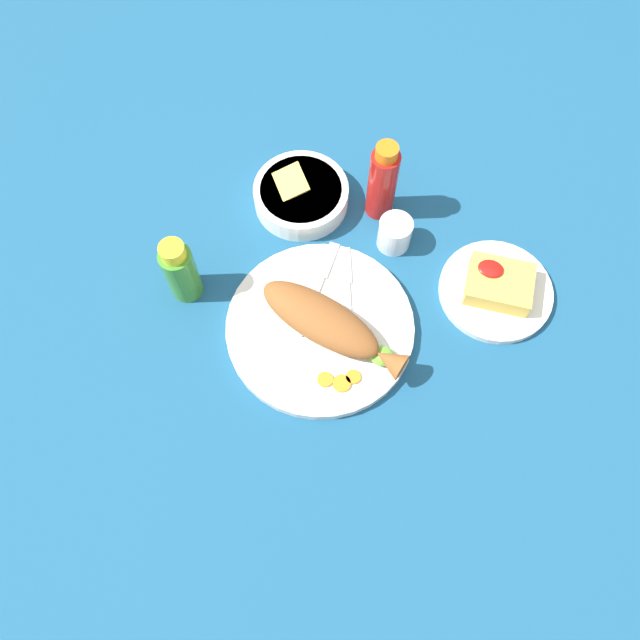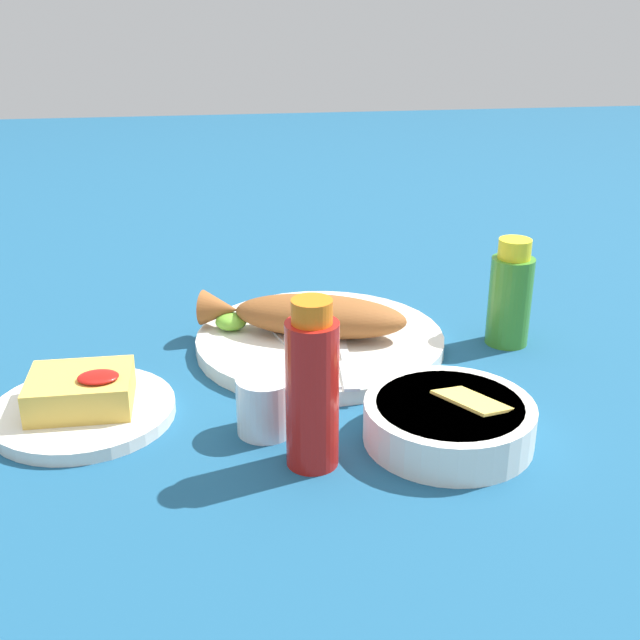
% 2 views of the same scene
% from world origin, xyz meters
% --- Properties ---
extents(ground_plane, '(4.00, 4.00, 0.00)m').
position_xyz_m(ground_plane, '(0.00, 0.00, 0.00)').
color(ground_plane, navy).
extents(main_plate, '(0.31, 0.31, 0.02)m').
position_xyz_m(main_plate, '(0.00, 0.00, 0.01)').
color(main_plate, silver).
rests_on(main_plate, ground_plane).
extents(fried_fish, '(0.27, 0.15, 0.05)m').
position_xyz_m(fried_fish, '(-0.01, 0.00, 0.04)').
color(fried_fish, brown).
rests_on(fried_fish, main_plate).
extents(fork_near, '(0.03, 0.19, 0.00)m').
position_xyz_m(fork_near, '(0.02, -0.08, 0.02)').
color(fork_near, silver).
rests_on(fork_near, main_plate).
extents(fork_far, '(0.06, 0.18, 0.00)m').
position_xyz_m(fork_far, '(-0.03, -0.08, 0.02)').
color(fork_far, silver).
rests_on(fork_far, main_plate).
extents(carrot_slice_near, '(0.03, 0.03, 0.00)m').
position_xyz_m(carrot_slice_near, '(-0.03, 0.09, 0.02)').
color(carrot_slice_near, orange).
rests_on(carrot_slice_near, main_plate).
extents(carrot_slice_mid, '(0.03, 0.03, 0.00)m').
position_xyz_m(carrot_slice_mid, '(-0.06, 0.09, 0.02)').
color(carrot_slice_mid, orange).
rests_on(carrot_slice_mid, main_plate).
extents(carrot_slice_far, '(0.02, 0.02, 0.00)m').
position_xyz_m(carrot_slice_far, '(-0.07, 0.08, 0.02)').
color(carrot_slice_far, orange).
rests_on(carrot_slice_far, main_plate).
extents(lime_wedge_main, '(0.04, 0.03, 0.02)m').
position_xyz_m(lime_wedge_main, '(-0.11, 0.03, 0.03)').
color(lime_wedge_main, '#6BB233').
rests_on(lime_wedge_main, main_plate).
extents(hot_sauce_bottle_red, '(0.05, 0.05, 0.17)m').
position_xyz_m(hot_sauce_bottle_red, '(-0.05, -0.26, 0.08)').
color(hot_sauce_bottle_red, '#B21914').
rests_on(hot_sauce_bottle_red, ground_plane).
extents(hot_sauce_bottle_green, '(0.05, 0.05, 0.14)m').
position_xyz_m(hot_sauce_bottle_green, '(0.24, -0.02, 0.06)').
color(hot_sauce_bottle_green, '#3D8428').
rests_on(hot_sauce_bottle_green, ground_plane).
extents(salt_cup, '(0.06, 0.06, 0.06)m').
position_xyz_m(salt_cup, '(-0.08, -0.20, 0.03)').
color(salt_cup, silver).
rests_on(salt_cup, ground_plane).
extents(side_plate_fries, '(0.19, 0.19, 0.01)m').
position_xyz_m(side_plate_fries, '(-0.27, -0.14, 0.01)').
color(side_plate_fries, silver).
rests_on(side_plate_fries, ground_plane).
extents(fries_pile, '(0.11, 0.09, 0.04)m').
position_xyz_m(fries_pile, '(-0.27, -0.14, 0.03)').
color(fries_pile, gold).
rests_on(fries_pile, side_plate_fries).
extents(guacamole_bowl, '(0.17, 0.17, 0.05)m').
position_xyz_m(guacamole_bowl, '(0.10, -0.24, 0.02)').
color(guacamole_bowl, white).
rests_on(guacamole_bowl, ground_plane).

